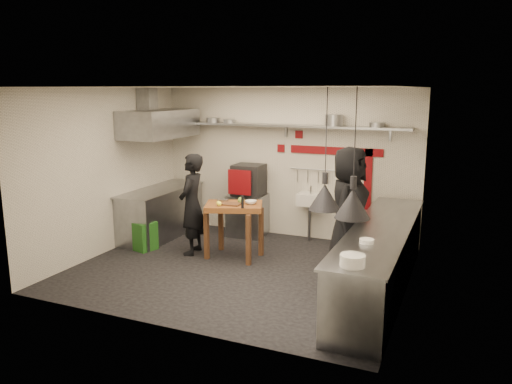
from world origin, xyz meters
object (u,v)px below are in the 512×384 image
at_px(combi_oven, 249,180).
at_px(prep_table, 234,231).
at_px(oven_stand, 248,215).
at_px(chef_right, 349,210).
at_px(chef_left, 192,204).
at_px(green_bin, 144,236).

bearing_deg(combi_oven, prep_table, -78.05).
height_order(oven_stand, chef_right, chef_right).
distance_m(combi_oven, chef_right, 2.45).
distance_m(oven_stand, chef_left, 1.50).
relative_size(combi_oven, chef_left, 0.34).
bearing_deg(prep_table, combi_oven, 82.14).
bearing_deg(prep_table, chef_left, 165.89).
distance_m(green_bin, prep_table, 1.66).
relative_size(oven_stand, chef_right, 0.41).
bearing_deg(green_bin, chef_left, 10.90).
bearing_deg(chef_left, green_bin, -87.44).
height_order(green_bin, chef_left, chef_left).
bearing_deg(green_bin, chef_right, 6.69).
xyz_separation_m(combi_oven, chef_left, (-0.45, -1.36, -0.23)).
relative_size(prep_table, chef_left, 0.53).
bearing_deg(chef_right, prep_table, 98.00).
height_order(oven_stand, green_bin, oven_stand).
relative_size(chef_left, chef_right, 0.89).
distance_m(green_bin, chef_right, 3.60).
bearing_deg(chef_right, combi_oven, 66.06).
bearing_deg(combi_oven, chef_left, -109.31).
bearing_deg(green_bin, combi_oven, 49.09).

